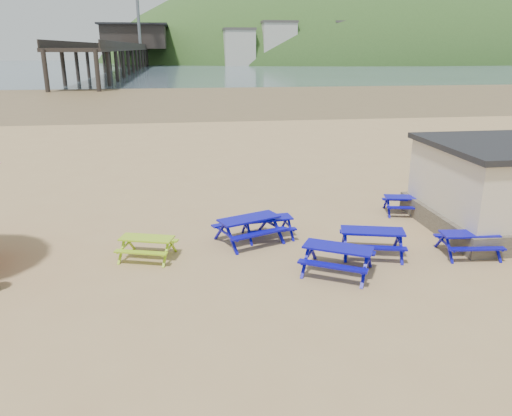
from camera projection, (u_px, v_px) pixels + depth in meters
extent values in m
plane|color=tan|center=(248.00, 252.00, 16.18)|extent=(400.00, 400.00, 0.00)
plane|color=brown|center=(196.00, 96.00, 67.99)|extent=(400.00, 400.00, 0.00)
plane|color=#42525E|center=(186.00, 66.00, 176.32)|extent=(400.00, 400.00, 0.00)
cube|color=#060C94|center=(249.00, 218.00, 16.80)|extent=(2.22, 1.53, 0.06)
cube|color=#060C94|center=(239.00, 222.00, 17.46)|extent=(2.02, 1.05, 0.06)
cube|color=#060C94|center=(260.00, 234.00, 16.33)|extent=(2.02, 1.05, 0.06)
cube|color=#060C94|center=(267.00, 218.00, 17.27)|extent=(1.77, 0.87, 0.05)
cube|color=#060C94|center=(263.00, 220.00, 17.88)|extent=(1.72, 0.44, 0.05)
cube|color=#060C94|center=(272.00, 231.00, 16.83)|extent=(1.72, 0.44, 0.05)
cube|color=#060C94|center=(406.00, 197.00, 19.73)|extent=(1.77, 0.99, 0.05)
cube|color=#060C94|center=(403.00, 199.00, 20.34)|extent=(1.68, 0.59, 0.05)
cube|color=#060C94|center=(409.00, 208.00, 19.29)|extent=(1.68, 0.59, 0.05)
cube|color=#060C94|center=(338.00, 248.00, 14.44)|extent=(2.10, 1.65, 0.05)
cube|color=#060C94|center=(342.00, 249.00, 15.12)|extent=(1.85, 1.22, 0.05)
cube|color=#060C94|center=(332.00, 266.00, 13.95)|extent=(1.85, 1.22, 0.05)
cube|color=#060C94|center=(373.00, 231.00, 15.77)|extent=(2.10, 1.24, 0.05)
cube|color=#060C94|center=(370.00, 233.00, 16.49)|extent=(1.98, 0.76, 0.05)
cube|color=#060C94|center=(374.00, 248.00, 15.25)|extent=(1.98, 0.76, 0.05)
cube|color=#060C94|center=(470.00, 234.00, 15.77)|extent=(1.81, 0.85, 0.05)
cube|color=#060C94|center=(460.00, 235.00, 16.41)|extent=(1.77, 0.41, 0.05)
cube|color=#060C94|center=(477.00, 249.00, 15.29)|extent=(1.77, 0.41, 0.05)
cube|color=#9BC90F|center=(147.00, 238.00, 15.53)|extent=(1.76, 1.10, 0.05)
cube|color=#9BC90F|center=(153.00, 239.00, 16.12)|extent=(1.64, 0.70, 0.05)
cube|color=#9BC90F|center=(141.00, 252.00, 15.09)|extent=(1.64, 0.70, 0.05)
cube|color=black|center=(134.00, 49.00, 176.73)|extent=(9.00, 220.00, 0.60)
cube|color=black|center=(136.00, 37.00, 185.87)|extent=(22.00, 30.00, 8.00)
cube|color=black|center=(135.00, 25.00, 184.55)|extent=(24.00, 32.00, 0.60)
cylinder|color=slate|center=(137.00, 4.00, 162.49)|extent=(1.00, 1.00, 28.00)
ellipsoid|color=#2D4C1E|center=(368.00, 82.00, 248.23)|extent=(264.00, 144.00, 108.00)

